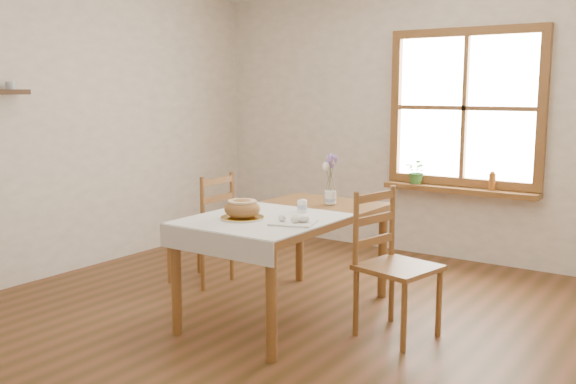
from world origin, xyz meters
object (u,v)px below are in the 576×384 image
dining_table (288,224)px  chair_left (200,228)px  chair_right (398,265)px  flower_vase (330,198)px  bread_plate (242,218)px

dining_table → chair_left: size_ratio=1.71×
chair_left → chair_right: size_ratio=0.97×
flower_vase → chair_left: bearing=-169.6°
dining_table → chair_right: size_ratio=1.66×
chair_left → flower_vase: (1.15, 0.21, 0.33)m
dining_table → bread_plate: size_ratio=5.66×
dining_table → chair_left: 1.11m
chair_left → bread_plate: size_ratio=3.31×
dining_table → bread_plate: bread_plate is taller
chair_right → flower_vase: chair_right is taller
chair_left → flower_vase: 1.21m
bread_plate → flower_vase: 0.87m
chair_left → bread_plate: (0.97, -0.64, 0.30)m
chair_right → flower_vase: size_ratio=9.77×
chair_left → flower_vase: chair_left is taller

